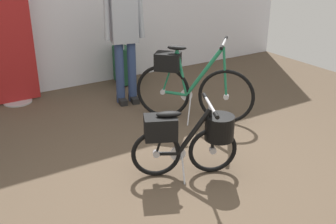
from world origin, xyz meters
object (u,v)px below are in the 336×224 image
(display_bike_left, at_px, (188,84))
(floor_banner_stand, at_px, (8,41))
(folding_bike_foreground, at_px, (190,136))
(visitor_browsing, at_px, (124,31))
(rolling_suitcase, at_px, (124,65))

(display_bike_left, bearing_deg, floor_banner_stand, 134.54)
(folding_bike_foreground, relative_size, display_bike_left, 0.89)
(floor_banner_stand, relative_size, folding_bike_foreground, 2.02)
(visitor_browsing, bearing_deg, rolling_suitcase, 66.54)
(folding_bike_foreground, xyz_separation_m, visitor_browsing, (0.32, 1.91, 0.55))
(visitor_browsing, xyz_separation_m, rolling_suitcase, (0.29, 0.68, -0.64))
(floor_banner_stand, distance_m, display_bike_left, 2.29)
(display_bike_left, relative_size, visitor_browsing, 0.62)
(folding_bike_foreground, distance_m, rolling_suitcase, 2.65)
(floor_banner_stand, height_order, display_bike_left, floor_banner_stand)
(floor_banner_stand, height_order, visitor_browsing, floor_banner_stand)
(folding_bike_foreground, bearing_deg, display_bike_left, 56.45)
(folding_bike_foreground, bearing_deg, visitor_browsing, 80.48)
(folding_bike_foreground, distance_m, display_bike_left, 1.21)
(floor_banner_stand, distance_m, rolling_suitcase, 1.62)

